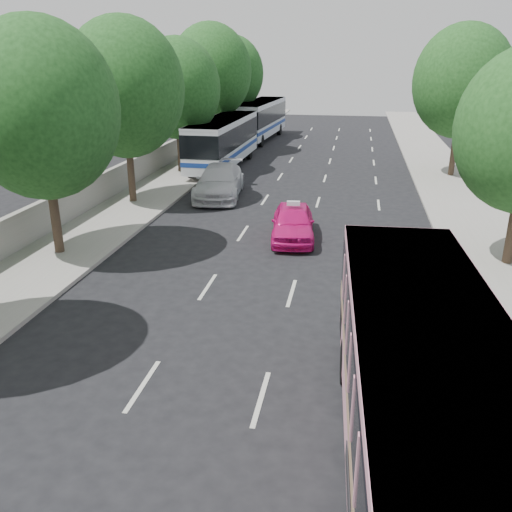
% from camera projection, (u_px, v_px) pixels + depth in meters
% --- Properties ---
extents(ground, '(120.00, 120.00, 0.00)m').
position_uv_depth(ground, '(237.00, 351.00, 14.59)').
color(ground, black).
rests_on(ground, ground).
extents(sidewalk_left, '(4.00, 90.00, 0.15)m').
position_uv_depth(sidewalk_left, '(173.00, 178.00, 34.41)').
color(sidewalk_left, '#9E998E').
rests_on(sidewalk_left, ground).
extents(sidewalk_right, '(4.00, 90.00, 0.12)m').
position_uv_depth(sidewalk_right, '(452.00, 190.00, 31.56)').
color(sidewalk_right, '#9E998E').
rests_on(sidewalk_right, ground).
extents(low_wall, '(0.30, 90.00, 1.50)m').
position_uv_depth(low_wall, '(145.00, 164.00, 34.42)').
color(low_wall, '#9E998E').
rests_on(low_wall, sidewalk_left).
extents(tree_left_b, '(5.70, 5.70, 8.88)m').
position_uv_depth(tree_left_b, '(41.00, 104.00, 19.43)').
color(tree_left_b, '#38281E').
rests_on(tree_left_b, ground).
extents(tree_left_c, '(6.00, 6.00, 9.35)m').
position_uv_depth(tree_left_c, '(125.00, 83.00, 26.73)').
color(tree_left_c, '#38281E').
rests_on(tree_left_c, ground).
extents(tree_left_d, '(5.52, 5.52, 8.60)m').
position_uv_depth(tree_left_d, '(178.00, 85.00, 34.25)').
color(tree_left_d, '#38281E').
rests_on(tree_left_d, ground).
extents(tree_left_e, '(6.30, 6.30, 9.82)m').
position_uv_depth(tree_left_e, '(211.00, 68.00, 41.32)').
color(tree_left_e, '#38281E').
rests_on(tree_left_e, ground).
extents(tree_left_f, '(5.88, 5.88, 9.16)m').
position_uv_depth(tree_left_f, '(232.00, 71.00, 48.88)').
color(tree_left_f, '#38281E').
rests_on(tree_left_f, ground).
extents(tree_right_far, '(6.00, 6.00, 9.35)m').
position_uv_depth(tree_right_far, '(464.00, 78.00, 32.96)').
color(tree_right_far, '#38281E').
rests_on(tree_right_far, ground).
extents(pink_bus, '(3.23, 10.61, 3.34)m').
position_uv_depth(pink_bus, '(425.00, 385.00, 9.45)').
color(pink_bus, pink).
rests_on(pink_bus, ground).
extents(pink_taxi, '(2.24, 4.58, 1.50)m').
position_uv_depth(pink_taxi, '(293.00, 222.00, 23.10)').
color(pink_taxi, '#DC1376').
rests_on(pink_taxi, ground).
extents(white_pickup, '(3.04, 6.14, 1.72)m').
position_uv_depth(white_pickup, '(220.00, 181.00, 29.99)').
color(white_pickup, silver).
rests_on(white_pickup, ground).
extents(tour_coach_front, '(2.69, 11.29, 3.36)m').
position_uv_depth(tour_coach_front, '(223.00, 139.00, 37.18)').
color(tour_coach_front, silver).
rests_on(tour_coach_front, ground).
extents(tour_coach_rear, '(3.23, 11.71, 3.46)m').
position_uv_depth(tour_coach_rear, '(260.00, 117.00, 49.40)').
color(tour_coach_rear, white).
rests_on(tour_coach_rear, ground).
extents(taxi_roof_sign, '(0.57, 0.24, 0.18)m').
position_uv_depth(taxi_roof_sign, '(293.00, 203.00, 22.81)').
color(taxi_roof_sign, silver).
rests_on(taxi_roof_sign, pink_taxi).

